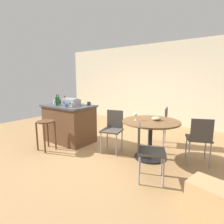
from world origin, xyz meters
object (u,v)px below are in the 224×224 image
(cup_1, at_px, (66,105))
(cardboard_box, at_px, (210,199))
(folding_chair_left, at_px, (160,122))
(dining_table, at_px, (151,129))
(wine_glass, at_px, (135,115))
(cup_2, at_px, (60,101))
(cup_3, at_px, (89,104))
(bottle_2, at_px, (65,100))
(cup_4, at_px, (73,105))
(cup_0, at_px, (55,102))
(folding_chair_far, at_px, (200,137))
(serving_bowl, at_px, (156,118))
(wooden_stool, at_px, (46,128))
(bottle_0, at_px, (57,101))
(toolbox, at_px, (71,102))
(kitchen_island, at_px, (69,123))
(bottle_1, at_px, (58,100))
(folding_chair_near, at_px, (147,148))
(folding_chair_right, at_px, (113,127))

(cup_1, distance_m, cardboard_box, 3.16)
(folding_chair_left, xyz_separation_m, cup_1, (-1.70, -1.32, 0.42))
(dining_table, height_order, wine_glass, wine_glass)
(cup_2, xyz_separation_m, cardboard_box, (3.66, -0.89, -0.77))
(dining_table, xyz_separation_m, cup_1, (-1.83, -0.48, 0.37))
(cup_3, relative_size, wine_glass, 0.82)
(dining_table, distance_m, cardboard_box, 1.62)
(bottle_2, distance_m, cup_4, 0.80)
(cup_0, distance_m, cup_2, 0.17)
(folding_chair_far, height_order, cup_2, cup_2)
(folding_chair_left, relative_size, serving_bowl, 4.91)
(wine_glass, height_order, serving_bowl, wine_glass)
(dining_table, height_order, folding_chair_far, folding_chair_far)
(cup_0, xyz_separation_m, cup_4, (0.78, -0.11, 0.00))
(folding_chair_far, distance_m, cup_2, 3.34)
(folding_chair_left, relative_size, cup_0, 8.04)
(cardboard_box, bearing_deg, dining_table, 139.19)
(wooden_stool, xyz_separation_m, bottle_2, (-0.38, 0.87, 0.50))
(folding_chair_far, xyz_separation_m, bottle_0, (-3.03, -0.68, 0.49))
(folding_chair_far, height_order, cardboard_box, folding_chair_far)
(folding_chair_far, xyz_separation_m, toolbox, (-2.80, -0.46, 0.47))
(kitchen_island, bearing_deg, bottle_1, -170.27)
(cup_2, bearing_deg, cup_4, -19.44)
(folding_chair_near, height_order, folding_chair_left, folding_chair_left)
(dining_table, bearing_deg, kitchen_island, -173.38)
(cup_3, bearing_deg, folding_chair_near, -22.61)
(bottle_0, height_order, wine_glass, bottle_0)
(wooden_stool, height_order, serving_bowl, serving_bowl)
(dining_table, distance_m, cup_3, 1.65)
(bottle_1, bearing_deg, dining_table, 7.02)
(cup_1, distance_m, cup_3, 0.55)
(wine_glass, bearing_deg, folding_chair_near, -49.22)
(cardboard_box, bearing_deg, bottle_1, 168.16)
(toolbox, height_order, cup_1, toolbox)
(wooden_stool, relative_size, toolbox, 1.51)
(cup_2, relative_size, wine_glass, 0.75)
(wooden_stool, distance_m, wine_glass, 1.94)
(bottle_1, relative_size, cup_1, 2.24)
(cardboard_box, bearing_deg, folding_chair_left, 125.19)
(wooden_stool, bearing_deg, folding_chair_right, 33.39)
(cup_1, bearing_deg, wine_glass, 12.32)
(bottle_0, xyz_separation_m, bottle_2, (-0.17, 0.38, -0.02))
(dining_table, xyz_separation_m, wine_glass, (-0.26, -0.14, 0.28))
(folding_chair_far, distance_m, serving_bowl, 0.81)
(cup_0, bearing_deg, cup_2, 95.38)
(folding_chair_near, bearing_deg, serving_bowl, 104.00)
(toolbox, height_order, wine_glass, toolbox)
(bottle_1, relative_size, bottle_2, 1.26)
(folding_chair_far, bearing_deg, cup_2, -173.20)
(bottle_0, bearing_deg, wine_glass, 8.49)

